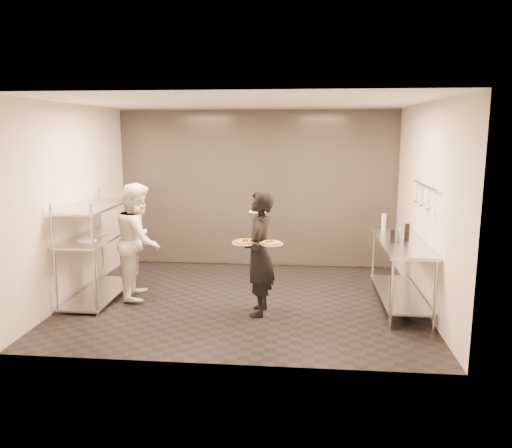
# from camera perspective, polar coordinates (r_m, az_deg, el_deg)

# --- Properties ---
(room_shell) EXTENTS (5.00, 4.00, 2.80)m
(room_shell) POSITION_cam_1_polar(r_m,az_deg,el_deg) (8.11, -0.40, 3.42)
(room_shell) COLOR black
(room_shell) RESTS_ON ground
(pass_rack) EXTENTS (0.60, 1.60, 1.50)m
(pass_rack) POSITION_cam_1_polar(r_m,az_deg,el_deg) (7.63, -17.64, -2.37)
(pass_rack) COLOR #AEB0B5
(pass_rack) RESTS_ON ground
(prep_counter) EXTENTS (0.60, 1.80, 0.92)m
(prep_counter) POSITION_cam_1_polar(r_m,az_deg,el_deg) (7.19, 16.21, -4.25)
(prep_counter) COLOR #AEB0B5
(prep_counter) RESTS_ON ground
(utensil_rail) EXTENTS (0.07, 1.20, 0.31)m
(utensil_rail) POSITION_cam_1_polar(r_m,az_deg,el_deg) (7.06, 18.57, 2.99)
(utensil_rail) COLOR #AEB0B5
(utensil_rail) RESTS_ON room_shell
(waiter) EXTENTS (0.42, 0.62, 1.66)m
(waiter) POSITION_cam_1_polar(r_m,az_deg,el_deg) (6.56, 0.38, -3.37)
(waiter) COLOR black
(waiter) RESTS_ON ground
(chef) EXTENTS (0.76, 0.91, 1.68)m
(chef) POSITION_cam_1_polar(r_m,az_deg,el_deg) (7.46, -13.23, -1.86)
(chef) COLOR white
(chef) RESTS_ON ground
(pizza_plate_near) EXTENTS (0.35, 0.35, 0.05)m
(pizza_plate_near) POSITION_cam_1_polar(r_m,az_deg,el_deg) (6.35, -1.21, -2.05)
(pizza_plate_near) COLOR white
(pizza_plate_near) RESTS_ON waiter
(pizza_plate_far) EXTENTS (0.29, 0.29, 0.05)m
(pizza_plate_far) POSITION_cam_1_polar(r_m,az_deg,el_deg) (6.30, 1.78, -2.19)
(pizza_plate_far) COLOR white
(pizza_plate_far) RESTS_ON waiter
(salad_plate) EXTENTS (0.26, 0.26, 0.07)m
(salad_plate) POSITION_cam_1_polar(r_m,az_deg,el_deg) (6.76, 0.25, 1.60)
(salad_plate) COLOR white
(salad_plate) RESTS_ON waiter
(pos_monitor) EXTENTS (0.11, 0.26, 0.19)m
(pos_monitor) POSITION_cam_1_polar(r_m,az_deg,el_deg) (7.09, 15.40, -1.19)
(pos_monitor) COLOR black
(pos_monitor) RESTS_ON prep_counter
(bottle_green) EXTENTS (0.07, 0.07, 0.25)m
(bottle_green) POSITION_cam_1_polar(r_m,az_deg,el_deg) (7.84, 14.39, 0.22)
(bottle_green) COLOR #97A396
(bottle_green) RESTS_ON prep_counter
(bottle_clear) EXTENTS (0.05, 0.05, 0.17)m
(bottle_clear) POSITION_cam_1_polar(r_m,az_deg,el_deg) (7.18, 16.16, -1.13)
(bottle_clear) COLOR #97A396
(bottle_clear) RESTS_ON prep_counter
(bottle_dark) EXTENTS (0.07, 0.07, 0.24)m
(bottle_dark) POSITION_cam_1_polar(r_m,az_deg,el_deg) (7.20, 16.87, -0.88)
(bottle_dark) COLOR black
(bottle_dark) RESTS_ON prep_counter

